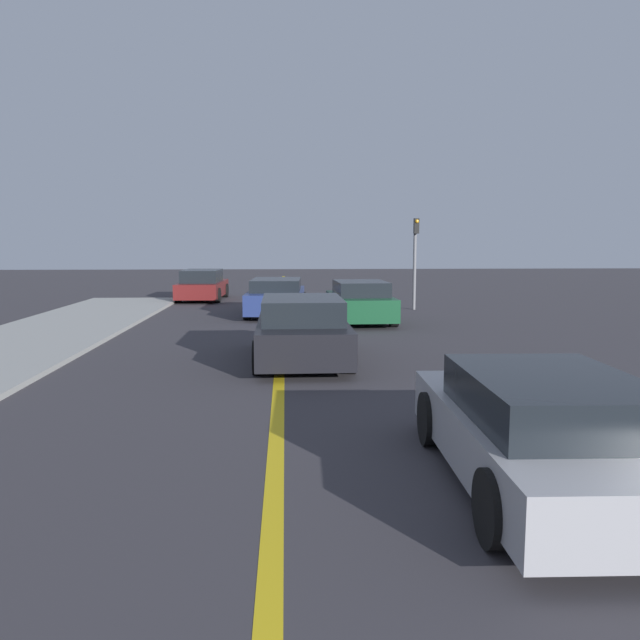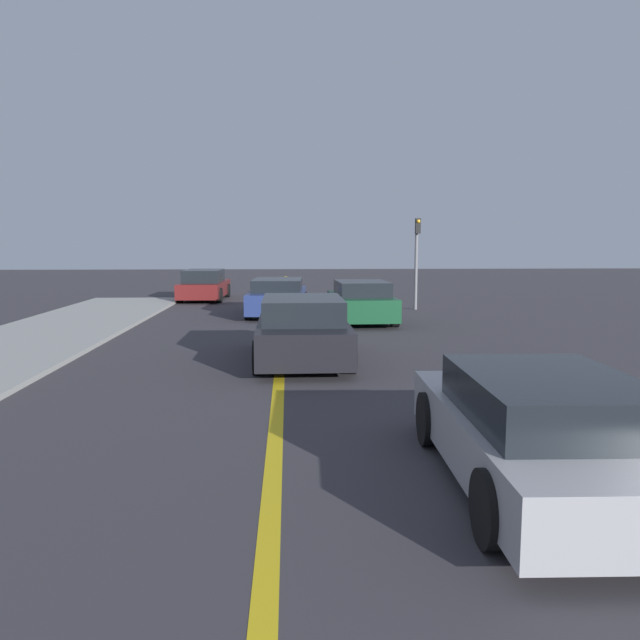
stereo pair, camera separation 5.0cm
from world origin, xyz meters
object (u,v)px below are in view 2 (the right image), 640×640
car_near_right_lane (540,431)px  car_parked_left_lot (278,297)px  car_far_distant (361,302)px  car_oncoming_far (204,285)px  traffic_light (417,253)px  car_ahead_center (302,330)px

car_near_right_lane → car_parked_left_lot: size_ratio=0.94×
car_far_distant → car_parked_left_lot: car_far_distant is taller
car_parked_left_lot → car_near_right_lane: bearing=-76.5°
car_near_right_lane → car_oncoming_far: car_oncoming_far is taller
car_far_distant → car_oncoming_far: size_ratio=0.91×
car_parked_left_lot → car_oncoming_far: 6.63m
car_far_distant → car_parked_left_lot: 3.40m
traffic_light → car_near_right_lane: bearing=-97.4°
car_oncoming_far → car_parked_left_lot: bearing=-58.7°
car_ahead_center → traffic_light: size_ratio=1.28×
car_ahead_center → car_parked_left_lot: bearing=94.0°
car_oncoming_far → traffic_light: 9.55m
car_oncoming_far → traffic_light: (8.38, -4.34, 1.48)m
car_near_right_lane → car_ahead_center: size_ratio=1.00×
car_near_right_lane → traffic_light: 17.02m
car_ahead_center → car_oncoming_far: bearing=105.1°
car_near_right_lane → car_parked_left_lot: car_parked_left_lot is taller
car_near_right_lane → car_oncoming_far: bearing=107.9°
car_far_distant → car_parked_left_lot: bearing=138.4°
car_near_right_lane → car_ahead_center: bearing=109.7°
car_ahead_center → car_near_right_lane: bearing=-72.3°
car_far_distant → traffic_light: traffic_light is taller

